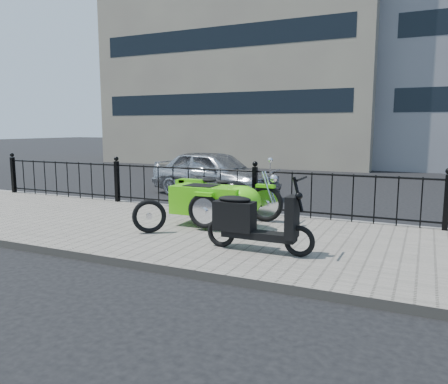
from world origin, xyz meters
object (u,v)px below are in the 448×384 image
at_px(motorcycle_sidecar, 221,199).
at_px(scooter, 251,221).
at_px(sedan_car, 214,173).
at_px(spare_tire, 149,216).

xyz_separation_m(motorcycle_sidecar, scooter, (1.09, -1.31, -0.05)).
height_order(motorcycle_sidecar, scooter, scooter).
xyz_separation_m(motorcycle_sidecar, sedan_car, (-1.95, 3.68, 0.04)).
height_order(spare_tire, sedan_car, sedan_car).
height_order(scooter, sedan_car, sedan_car).
bearing_deg(sedan_car, spare_tire, -154.71).
bearing_deg(scooter, spare_tire, 172.36).
xyz_separation_m(scooter, spare_tire, (-1.93, 0.26, -0.14)).
relative_size(scooter, spare_tire, 2.85).
height_order(motorcycle_sidecar, sedan_car, sedan_car).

